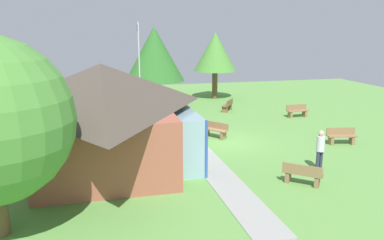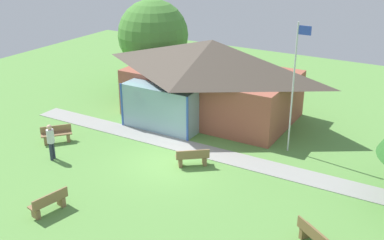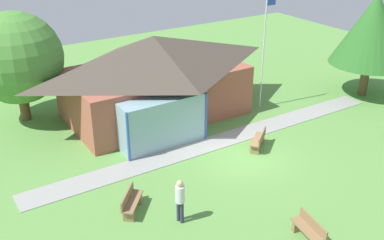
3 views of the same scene
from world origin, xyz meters
TOP-DOWN VIEW (x-y plane):
  - ground_plane at (0.00, 0.00)m, footprint 44.00×44.00m
  - pavilion at (-1.22, 6.03)m, footprint 10.09×7.03m
  - footpath at (0.00, 1.74)m, footprint 19.25×1.38m
  - flagpole at (4.29, 3.88)m, footprint 0.64×0.08m
  - bench_front_center at (-1.72, -5.74)m, footprint 0.72×1.56m
  - bench_mid_left at (-6.08, -1.03)m, footprint 1.32×1.42m
  - bench_rear_near_path at (1.08, 0.20)m, footprint 1.45×1.27m
  - visitor_strolling_lawn at (-4.86, -2.51)m, footprint 0.34×0.34m
  - tree_behind_pavilion_left at (-7.27, 9.33)m, footprint 4.68×4.68m
  - tree_east_hedge at (10.67, 2.01)m, footprint 4.47×4.47m

SIDE VIEW (x-z plane):
  - ground_plane at x=0.00m, z-range 0.00..0.00m
  - footpath at x=0.00m, z-range 0.00..0.03m
  - bench_front_center at x=-1.72m, z-range -0.02..0.82m
  - bench_mid_left at x=-6.08m, z-range -0.02..0.82m
  - bench_rear_near_path at x=1.08m, z-range -0.02..0.82m
  - visitor_strolling_lawn at x=-4.86m, z-range 0.15..1.89m
  - pavilion at x=-1.22m, z-range 0.09..4.45m
  - tree_behind_pavilion_left at x=-7.27m, z-range 0.51..6.25m
  - flagpole at x=4.29m, z-range 0.30..6.51m
  - tree_east_hedge at x=10.67m, z-range 0.97..6.96m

